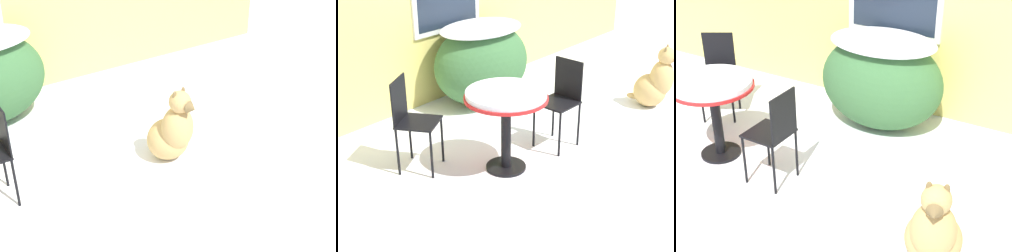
% 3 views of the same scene
% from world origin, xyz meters
% --- Properties ---
extents(ground_plane, '(16.00, 16.00, 0.00)m').
position_xyz_m(ground_plane, '(0.00, 0.00, 0.00)').
color(ground_plane, white).
extents(shrub_left, '(1.33, 0.96, 1.01)m').
position_xyz_m(shrub_left, '(-0.17, 1.68, 0.54)').
color(shrub_left, '#386638').
rests_on(shrub_left, ground_plane).
extents(patio_table, '(0.78, 0.78, 0.81)m').
position_xyz_m(patio_table, '(-1.27, 0.35, 0.67)').
color(patio_table, black).
rests_on(patio_table, ground_plane).
extents(patio_chair_near_table, '(0.50, 0.50, 0.92)m').
position_xyz_m(patio_chair_near_table, '(-1.83, 1.03, 0.52)').
color(patio_chair_near_table, black).
rests_on(patio_chair_near_table, ground_plane).
extents(patio_chair_far_side, '(0.38, 0.38, 0.92)m').
position_xyz_m(patio_chair_far_side, '(-0.50, 0.26, 0.52)').
color(patio_chair_far_side, black).
rests_on(patio_chair_far_side, ground_plane).
extents(dog, '(0.51, 0.61, 0.79)m').
position_xyz_m(dog, '(1.10, -0.04, 0.30)').
color(dog, tan).
rests_on(dog, ground_plane).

